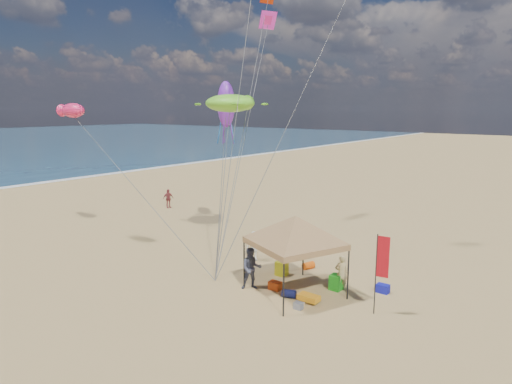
# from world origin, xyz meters

# --- Properties ---
(ground) EXTENTS (280.00, 280.00, 0.00)m
(ground) POSITION_xyz_m (0.00, 0.00, 0.00)
(ground) COLOR tan
(ground) RESTS_ON ground
(canopy_tent) EXTENTS (6.09, 6.09, 4.07)m
(canopy_tent) POSITION_xyz_m (3.17, 1.65, 3.39)
(canopy_tent) COLOR black
(canopy_tent) RESTS_ON ground
(feather_flag) EXTENTS (0.50, 0.10, 3.29)m
(feather_flag) POSITION_xyz_m (6.95, 1.93, 2.19)
(feather_flag) COLOR black
(feather_flag) RESTS_ON ground
(cooler_red) EXTENTS (0.54, 0.38, 0.38)m
(cooler_red) POSITION_xyz_m (2.27, 1.47, 0.19)
(cooler_red) COLOR #CC4210
(cooler_red) RESTS_ON ground
(cooler_blue) EXTENTS (0.54, 0.38, 0.38)m
(cooler_blue) POSITION_xyz_m (6.25, 4.12, 0.19)
(cooler_blue) COLOR #1416A3
(cooler_blue) RESTS_ON ground
(bag_navy) EXTENTS (0.69, 0.54, 0.36)m
(bag_navy) POSITION_xyz_m (3.25, 1.12, 0.18)
(bag_navy) COLOR #0C1138
(bag_navy) RESTS_ON ground
(bag_orange) EXTENTS (0.54, 0.69, 0.36)m
(bag_orange) POSITION_xyz_m (2.08, 4.68, 0.18)
(bag_orange) COLOR #D8530C
(bag_orange) RESTS_ON ground
(chair_green) EXTENTS (0.50, 0.50, 0.70)m
(chair_green) POSITION_xyz_m (4.45, 3.14, 0.35)
(chair_green) COLOR #1E981B
(chair_green) RESTS_ON ground
(chair_yellow) EXTENTS (0.50, 0.50, 0.70)m
(chair_yellow) POSITION_xyz_m (1.49, 3.12, 0.35)
(chair_yellow) COLOR #C7C816
(chair_yellow) RESTS_ON ground
(crate_grey) EXTENTS (0.34, 0.30, 0.28)m
(crate_grey) POSITION_xyz_m (4.17, 0.44, 0.14)
(crate_grey) COLOR slate
(crate_grey) RESTS_ON ground
(beach_cart) EXTENTS (0.90, 0.50, 0.24)m
(beach_cart) POSITION_xyz_m (4.16, 1.25, 0.20)
(beach_cart) COLOR orange
(beach_cart) RESTS_ON ground
(person_near_a) EXTENTS (0.70, 0.69, 1.62)m
(person_near_a) POSITION_xyz_m (4.64, 3.23, 0.81)
(person_near_a) COLOR tan
(person_near_a) RESTS_ON ground
(person_near_b) EXTENTS (1.17, 1.17, 1.92)m
(person_near_b) POSITION_xyz_m (1.36, 0.90, 0.96)
(person_near_b) COLOR #3E4154
(person_near_b) RESTS_ON ground
(person_near_c) EXTENTS (1.12, 0.76, 1.60)m
(person_near_c) POSITION_xyz_m (-0.90, 4.05, 0.80)
(person_near_c) COLOR silver
(person_near_c) RESTS_ON ground
(person_far_a) EXTENTS (0.62, 0.99, 1.56)m
(person_far_a) POSITION_xyz_m (-14.49, 9.96, 0.78)
(person_far_a) COLOR #973A3C
(person_far_a) RESTS_ON ground
(turtle_kite) EXTENTS (3.09, 2.55, 0.98)m
(turtle_kite) POSITION_xyz_m (-3.07, 4.63, 8.33)
(turtle_kite) COLOR #73DB2D
(turtle_kite) RESTS_ON ground
(fish_kite) EXTENTS (2.12, 1.64, 0.84)m
(fish_kite) POSITION_xyz_m (-11.44, 0.34, 7.94)
(fish_kite) COLOR #FF2460
(fish_kite) RESTS_ON ground
(squid_kite) EXTENTS (1.41, 1.41, 2.80)m
(squid_kite) POSITION_xyz_m (-5.23, 6.78, 8.29)
(squid_kite) COLOR purple
(squid_kite) RESTS_ON ground
(stunt_kite_pink) EXTENTS (0.98, 1.29, 1.08)m
(stunt_kite_pink) POSITION_xyz_m (-5.57, 11.53, 13.91)
(stunt_kite_pink) COLOR #FF30D1
(stunt_kite_pink) RESTS_ON ground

